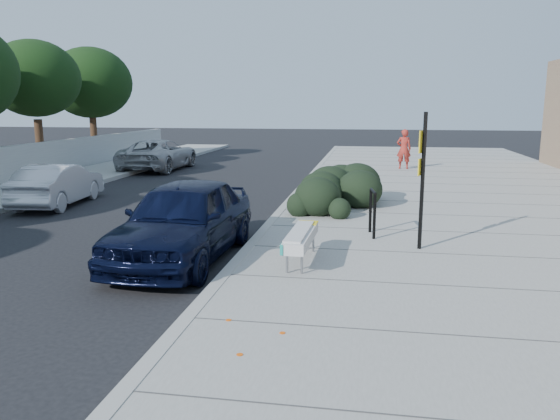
% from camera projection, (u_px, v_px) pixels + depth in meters
% --- Properties ---
extents(ground, '(120.00, 120.00, 0.00)m').
position_uv_depth(ground, '(225.00, 282.00, 9.56)').
color(ground, black).
rests_on(ground, ground).
extents(sidewalk_near, '(11.20, 50.00, 0.15)m').
position_uv_depth(sidewalk_near, '(497.00, 227.00, 13.48)').
color(sidewalk_near, gray).
rests_on(sidewalk_near, ground).
extents(curb_near, '(0.22, 50.00, 0.17)m').
position_uv_depth(curb_near, '(275.00, 219.00, 14.39)').
color(curb_near, '#9E9E99').
rests_on(curb_near, ground).
extents(curb_far, '(0.22, 50.00, 0.17)m').
position_uv_depth(curb_far, '(1.00, 210.00, 15.68)').
color(curb_far, '#9E9E99').
rests_on(curb_far, ground).
extents(tree_far_e, '(4.00, 4.00, 5.90)m').
position_uv_depth(tree_far_e, '(34.00, 79.00, 24.34)').
color(tree_far_e, '#332114').
rests_on(tree_far_e, ground).
extents(tree_far_f, '(4.40, 4.40, 6.07)m').
position_uv_depth(tree_far_f, '(91.00, 83.00, 29.18)').
color(tree_far_f, '#332114').
rests_on(tree_far_f, ground).
extents(bench, '(0.47, 1.98, 0.59)m').
position_uv_depth(bench, '(301.00, 237.00, 10.22)').
color(bench, gray).
rests_on(bench, sidewalk_near).
extents(bike_rack, '(0.16, 0.71, 1.04)m').
position_uv_depth(bike_rack, '(373.00, 208.00, 12.25)').
color(bike_rack, black).
rests_on(bike_rack, sidewalk_near).
extents(sign_post, '(0.16, 0.31, 2.78)m').
position_uv_depth(sign_post, '(422.00, 173.00, 10.94)').
color(sign_post, black).
rests_on(sign_post, sidewalk_near).
extents(hedge, '(1.99, 3.95, 1.48)m').
position_uv_depth(hedge, '(337.00, 180.00, 15.93)').
color(hedge, black).
rests_on(hedge, sidewalk_near).
extents(sedan_navy, '(2.04, 4.79, 1.61)m').
position_uv_depth(sedan_navy, '(183.00, 220.00, 10.87)').
color(sedan_navy, black).
rests_on(sedan_navy, ground).
extents(wagon_silver, '(1.75, 4.03, 1.29)m').
position_uv_depth(wagon_silver, '(58.00, 185.00, 16.75)').
color(wagon_silver, silver).
rests_on(wagon_silver, ground).
extents(suv_silver, '(2.41, 5.21, 1.45)m').
position_uv_depth(suv_silver, '(159.00, 154.00, 25.89)').
color(suv_silver, '#A5A6AA').
rests_on(suv_silver, ground).
extents(pedestrian, '(0.66, 0.44, 1.81)m').
position_uv_depth(pedestrian, '(404.00, 149.00, 24.95)').
color(pedestrian, maroon).
rests_on(pedestrian, sidewalk_near).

